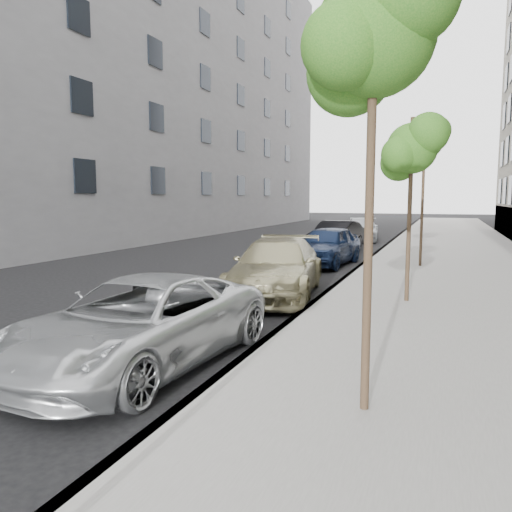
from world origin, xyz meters
The scene contains 11 objects.
ground centered at (0.00, 0.00, 0.00)m, with size 160.00×160.00×0.00m, color black.
sidewalk centered at (4.30, 24.00, 0.07)m, with size 6.40×72.00×0.14m, color gray.
curb centered at (1.18, 24.00, 0.07)m, with size 0.15×72.00×0.14m, color #9E9B93.
tree_near centered at (3.23, 1.50, 4.26)m, with size 1.66×1.46×4.95m.
tree_mid centered at (3.23, 8.00, 3.67)m, with size 1.54×1.34×4.30m.
tree_far centered at (3.23, 14.50, 4.51)m, with size 1.63×1.43×5.19m.
minivan centered at (-0.27, 2.20, 0.67)m, with size 2.23×4.84×1.35m, color silver.
suv centered at (-0.10, 8.17, 0.74)m, with size 2.07×5.09×1.48m, color tan.
sedan_blue centered at (-0.19, 14.50, 0.75)m, with size 1.77×4.39×1.50m, color #111C38.
sedan_black centered at (-0.88, 19.50, 0.73)m, with size 1.54×4.41×1.45m, color black.
sedan_rear centered at (-0.67, 25.83, 0.68)m, with size 1.89×4.66×1.35m, color #A9ADB1.
Camera 1 is at (3.99, -4.10, 2.56)m, focal length 35.00 mm.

